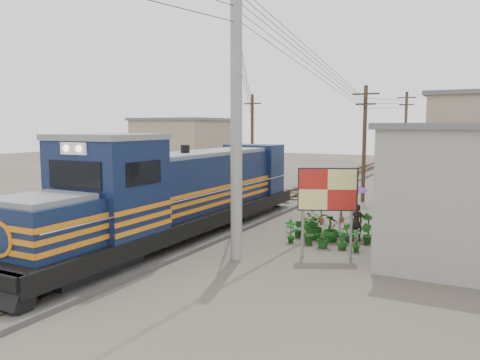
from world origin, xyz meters
The scene contains 14 objects.
ground centered at (0.00, 0.00, 0.00)m, with size 120.00×120.00×0.00m, color #473F35.
ballast centered at (0.00, 10.00, 0.08)m, with size 3.60×70.00×0.16m, color #595651.
track centered at (0.00, 10.00, 0.26)m, with size 1.15×70.00×0.12m.
locomotive centered at (0.00, 0.93, 1.82)m, with size 3.12×17.01×4.22m.
utility_pole_main centered at (3.50, -0.50, 5.00)m, with size 0.40×0.40×10.00m.
wooden_pole_mid centered at (4.50, 14.00, 3.68)m, with size 1.60×0.24×7.00m.
wooden_pole_far centered at (4.80, 28.00, 3.93)m, with size 1.60×0.24×7.50m.
wooden_pole_left centered at (-5.00, 18.00, 3.68)m, with size 1.60×0.24×7.00m.
power_lines centered at (-0.14, 8.49, 7.56)m, with size 9.65×19.00×3.30m.
shophouse_left centered at (-10.00, 16.00, 2.61)m, with size 6.30×6.30×5.20m.
billboard centered at (6.23, 1.07, 2.34)m, with size 1.93×0.96×3.18m.
market_umbrella centered at (5.72, 4.62, 2.20)m, with size 2.99×2.99×2.50m.
vendor centered at (6.54, 4.02, 0.75)m, with size 0.55×0.36×1.50m, color black.
plant_nursery centered at (5.22, 3.47, 0.49)m, with size 3.49×3.22×1.12m.
Camera 1 is at (10.97, -14.48, 4.62)m, focal length 35.00 mm.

